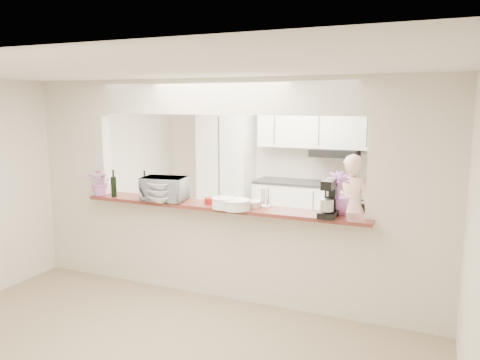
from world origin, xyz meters
The scene contains 19 objects.
floor centered at (0.00, 0.00, 0.00)m, with size 6.00×6.00×0.00m, color gray.
tile_overlay centered at (0.00, 1.55, 0.01)m, with size 5.00×2.90×0.01m, color beige.
partition centered at (0.00, 0.00, 1.48)m, with size 5.00×0.15×2.50m.
bar_counter centered at (0.00, 0.00, 0.58)m, with size 3.40×0.38×1.09m.
kitchen_cabinets centered at (-0.19, 2.72, 0.97)m, with size 3.15×0.62×2.25m.
refrigerator centered at (2.05, 2.65, 0.85)m, with size 0.75×0.70×1.70m, color #9C9CA1.
flower_left centered at (-1.60, -0.15, 1.26)m, with size 0.30×0.26×0.34m, color #C367BC.
wine_bottle_a centered at (-1.10, 0.07, 1.21)m, with size 0.06×0.06×0.32m.
wine_bottle_b centered at (-1.40, -0.15, 1.22)m, with size 0.07×0.07×0.33m.
toaster_oven centered at (-0.71, -0.10, 1.23)m, with size 0.51×0.34×0.28m, color #A1A2A6.
serving_bowls centered at (-0.70, -0.17, 1.20)m, with size 0.31×0.31×0.23m, color white.
plate_stack_a centered at (0.10, -0.19, 1.15)m, with size 0.25×0.25×0.12m.
plate_stack_b centered at (0.26, -0.19, 1.14)m, with size 0.31×0.31×0.11m.
red_bowl centered at (-0.13, -0.03, 1.12)m, with size 0.15×0.15×0.07m, color maroon.
tan_bowl centered at (0.40, -0.03, 1.12)m, with size 0.14×0.14×0.07m, color beige.
utensil_caddy centered at (0.45, 0.05, 1.17)m, with size 0.22×0.13×0.20m.
stand_mixer centered at (1.25, -0.14, 1.26)m, with size 0.18×0.27×0.38m.
flower_right centered at (1.30, 0.05, 1.31)m, with size 0.24×0.24×0.44m, color #B964B8.
person centered at (1.17, 1.65, 0.77)m, with size 0.56×0.37×1.54m, color tan.
Camera 1 is at (2.24, -4.71, 2.23)m, focal length 35.00 mm.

